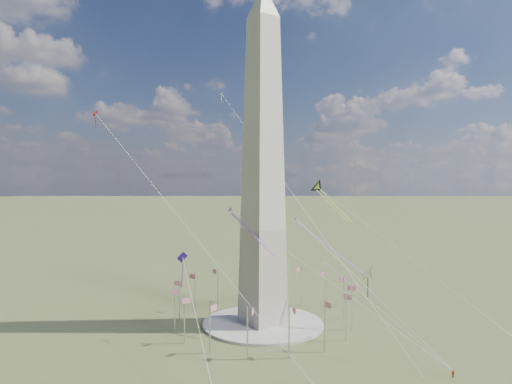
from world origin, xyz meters
TOP-DOWN VIEW (x-y plane):
  - ground at (0.00, 0.00)m, footprint 2000.00×2000.00m
  - plaza at (0.00, 0.00)m, footprint 36.00×36.00m
  - washington_monument at (0.00, 0.00)m, footprint 15.56×15.56m
  - flagpole_ring at (-0.00, -0.00)m, footprint 54.40×54.40m
  - tree_near at (49.28, 1.94)m, footprint 6.89×6.89m
  - person_centre at (12.80, -53.20)m, footprint 1.05×0.74m
  - kite_delta_black at (36.08, 13.78)m, footprint 6.58×17.78m
  - kite_diamond_purple at (-25.33, 2.34)m, footprint 1.91×3.23m
  - kite_streamer_left at (14.55, -8.79)m, footprint 9.55×23.38m
  - kite_streamer_mid at (-6.20, 0.14)m, footprint 4.41×18.16m
  - kite_streamer_right at (34.49, -0.23)m, footprint 17.54×16.25m
  - kite_small_red at (-39.96, 29.37)m, footprint 1.36×2.23m
  - kite_small_white at (13.33, 45.17)m, footprint 1.40×2.09m

SIDE VIEW (x-z plane):
  - ground at x=0.00m, z-range 0.00..0.00m
  - plaza at x=0.00m, z-range 0.00..0.80m
  - person_centre at x=12.80m, z-range 0.00..1.66m
  - flagpole_ring at x=0.00m, z-range 0.77..13.77m
  - tree_near at x=49.28m, z-range 2.57..14.62m
  - kite_streamer_right at x=34.49m, z-range 2.69..18.20m
  - kite_diamond_purple at x=-25.33m, z-range 16.70..26.66m
  - kite_streamer_left at x=14.55m, z-range 17.51..34.23m
  - kite_streamer_mid at x=-6.20m, z-range 23.70..36.24m
  - kite_delta_black at x=36.08m, z-range 32.22..47.08m
  - washington_monument at x=0.00m, z-range -2.05..97.95m
  - kite_small_red at x=-39.96m, z-range 60.08..65.18m
  - kite_small_white at x=13.33m, z-range 74.01..78.46m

